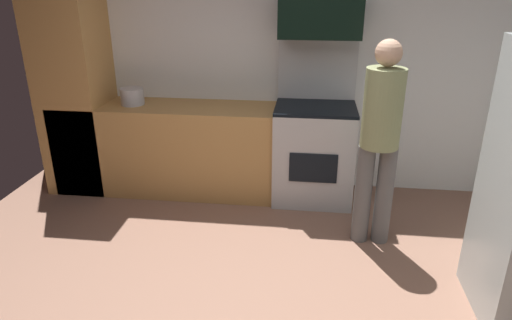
% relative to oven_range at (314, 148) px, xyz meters
% --- Properties ---
extents(wall_back, '(5.20, 0.12, 2.60)m').
position_rel_oven_range_xyz_m(wall_back, '(-0.49, 0.36, 0.78)').
color(wall_back, silver).
rests_on(wall_back, ground).
extents(lower_cabinet_run, '(2.40, 0.60, 0.90)m').
position_rel_oven_range_xyz_m(lower_cabinet_run, '(-1.39, 0.00, -0.07)').
color(lower_cabinet_run, '#B68649').
rests_on(lower_cabinet_run, ground).
extents(cabinet_column, '(0.60, 0.60, 2.10)m').
position_rel_oven_range_xyz_m(cabinet_column, '(-2.39, 0.00, 0.53)').
color(cabinet_column, '#B68649').
rests_on(cabinet_column, ground).
extents(oven_range, '(0.76, 0.65, 1.56)m').
position_rel_oven_range_xyz_m(oven_range, '(0.00, 0.00, 0.00)').
color(oven_range, '#B5B6B7').
rests_on(oven_range, ground).
extents(microwave, '(0.74, 0.38, 0.36)m').
position_rel_oven_range_xyz_m(microwave, '(0.00, 0.08, 1.22)').
color(microwave, black).
rests_on(microwave, oven_range).
extents(person_cook, '(0.31, 0.30, 1.67)m').
position_rel_oven_range_xyz_m(person_cook, '(0.50, -0.78, 0.42)').
color(person_cook, '#5A5A5A').
rests_on(person_cook, ground).
extents(stock_pot, '(0.23, 0.23, 0.16)m').
position_rel_oven_range_xyz_m(stock_pot, '(-1.80, 0.00, 0.46)').
color(stock_pot, '#B8B8BF').
rests_on(stock_pot, lower_cabinet_run).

